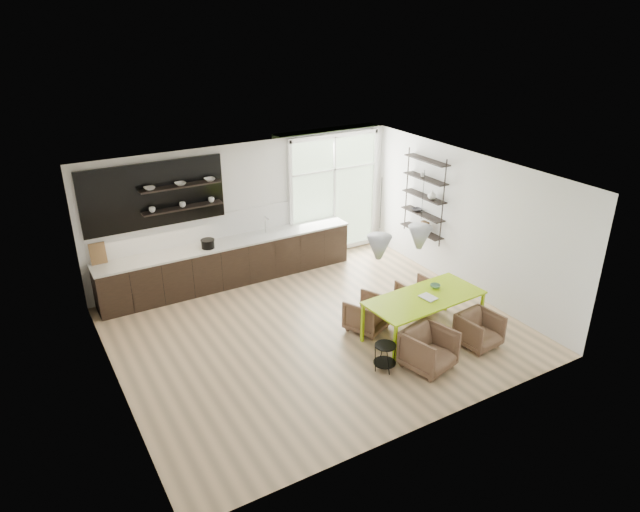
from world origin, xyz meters
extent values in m
cube|color=#D3AF83|center=(0.00, 0.00, -0.01)|extent=(7.00, 6.00, 0.01)
cube|color=white|center=(0.00, 3.00, 1.45)|extent=(7.00, 0.02, 2.90)
cube|color=white|center=(-3.50, 0.00, 1.45)|extent=(0.02, 6.00, 2.90)
cube|color=white|center=(3.50, 0.00, 1.45)|extent=(0.02, 6.00, 2.90)
cube|color=silver|center=(0.00, 0.00, 2.90)|extent=(7.00, 6.00, 0.01)
cube|color=#B2D1A5|center=(2.15, 2.97, 1.45)|extent=(2.20, 0.02, 2.70)
cube|color=white|center=(2.15, 2.94, 1.45)|extent=(2.30, 0.08, 2.80)
cone|color=#A9ADB5|center=(0.95, -0.50, 1.65)|extent=(0.44, 0.44, 0.42)
cone|color=#A9ADB5|center=(1.85, -0.50, 1.65)|extent=(0.44, 0.44, 0.42)
cylinder|color=black|center=(0.95, -0.50, 2.46)|extent=(0.01, 0.01, 0.89)
cylinder|color=black|center=(1.85, -0.50, 2.46)|extent=(0.01, 0.01, 0.89)
cube|color=black|center=(-0.60, 2.67, 0.45)|extent=(5.50, 0.65, 0.90)
cube|color=beige|center=(-0.60, 2.67, 0.92)|extent=(5.54, 0.69, 0.04)
cube|color=white|center=(-0.60, 2.98, 1.20)|extent=(5.50, 0.02, 0.55)
cube|color=black|center=(-1.95, 2.96, 2.10)|extent=(2.80, 0.06, 1.30)
cube|color=black|center=(-1.45, 2.82, 2.25)|extent=(1.60, 0.28, 0.03)
cube|color=black|center=(-1.45, 2.82, 1.80)|extent=(1.60, 0.28, 0.03)
cube|color=brown|center=(-3.15, 2.90, 1.15)|extent=(0.30, 0.10, 0.42)
cylinder|color=silver|center=(0.30, 2.77, 1.12)|extent=(0.02, 0.02, 0.40)
imported|color=white|center=(-2.05, 2.82, 2.29)|extent=(0.22, 0.22, 0.05)
imported|color=white|center=(-1.45, 2.82, 2.29)|extent=(0.22, 0.22, 0.05)
imported|color=white|center=(-0.85, 2.82, 2.29)|extent=(0.22, 0.22, 0.05)
imported|color=white|center=(-2.05, 2.82, 1.86)|extent=(0.12, 0.12, 0.10)
imported|color=white|center=(-1.45, 2.82, 1.86)|extent=(0.12, 0.12, 0.10)
imported|color=white|center=(-0.85, 2.82, 1.86)|extent=(0.12, 0.12, 0.10)
cylinder|color=black|center=(-1.08, 2.58, 1.02)|extent=(0.26, 0.26, 0.16)
cube|color=black|center=(3.36, 0.60, 1.70)|extent=(0.02, 0.02, 1.90)
cube|color=black|center=(3.36, 1.80, 1.70)|extent=(0.02, 0.02, 1.90)
cube|color=black|center=(3.36, 1.20, 0.90)|extent=(0.26, 1.20, 0.02)
cube|color=black|center=(3.36, 1.20, 1.30)|extent=(0.26, 1.20, 0.02)
cube|color=black|center=(3.36, 1.20, 1.70)|extent=(0.26, 1.20, 0.02)
cube|color=black|center=(3.36, 1.20, 2.10)|extent=(0.26, 1.20, 0.03)
cube|color=black|center=(3.36, 1.20, 2.50)|extent=(0.26, 1.20, 0.03)
imported|color=white|center=(3.36, 0.95, 1.81)|extent=(0.18, 0.18, 0.19)
imported|color=#333338|center=(3.36, 1.40, 1.34)|extent=(0.22, 0.22, 0.05)
imported|color=white|center=(3.36, 1.30, 2.16)|extent=(0.10, 0.10, 0.09)
cube|color=brown|center=(3.36, 1.10, 1.03)|extent=(0.10, 0.18, 0.24)
cube|color=#A3D60D|center=(1.57, -1.08, 0.77)|extent=(2.20, 1.09, 0.03)
cube|color=#A3D60D|center=(0.57, -1.57, 0.38)|extent=(0.05, 0.05, 0.75)
cube|color=#A3D60D|center=(0.52, -0.70, 0.38)|extent=(0.05, 0.05, 0.75)
cube|color=#A3D60D|center=(2.62, -1.46, 0.38)|extent=(0.05, 0.05, 0.75)
cube|color=#A3D60D|center=(2.57, -0.59, 0.38)|extent=(0.05, 0.05, 0.75)
imported|color=brown|center=(0.82, -0.40, 0.32)|extent=(0.90, 0.91, 0.63)
imported|color=brown|center=(2.10, -0.25, 0.30)|extent=(0.67, 0.69, 0.60)
imported|color=brown|center=(1.01, -1.90, 0.35)|extent=(0.90, 0.91, 0.69)
imported|color=brown|center=(2.21, -1.83, 0.30)|extent=(0.72, 0.73, 0.61)
cylinder|color=black|center=(0.36, -1.59, 0.46)|extent=(0.35, 0.35, 0.02)
cylinder|color=black|center=(0.36, -1.59, 0.13)|extent=(0.37, 0.37, 0.02)
cylinder|color=black|center=(0.52, -1.64, 0.23)|extent=(0.02, 0.02, 0.46)
cylinder|color=black|center=(0.41, -1.44, 0.23)|extent=(0.02, 0.02, 0.46)
cylinder|color=black|center=(0.20, -1.54, 0.23)|extent=(0.02, 0.02, 0.46)
cylinder|color=black|center=(0.31, -1.75, 0.23)|extent=(0.02, 0.02, 0.46)
imported|color=white|center=(1.48, -1.16, 0.80)|extent=(0.26, 0.32, 0.03)
imported|color=#598C65|center=(1.96, -0.90, 0.81)|extent=(0.20, 0.20, 0.06)
camera|label=1|loc=(-4.49, -7.81, 5.53)|focal=32.00mm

